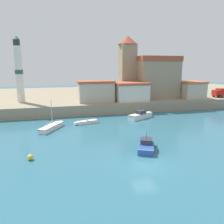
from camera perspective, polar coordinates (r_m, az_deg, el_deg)
ground_plane at (r=23.70m, az=8.54°, el=-13.37°), size 200.00×200.00×0.00m
quay_seawall at (r=64.50m, az=-6.73°, el=3.89°), size 120.00×40.00×2.25m
motorboat_white_0 at (r=43.08m, az=7.48°, el=-0.85°), size 5.91×4.10×2.48m
dinghy_white_1 at (r=39.09m, az=-6.63°, el=-2.62°), size 4.48×2.15×0.63m
sailboat_white_2 at (r=36.74m, az=-15.49°, el=-3.78°), size 4.12×5.88×4.72m
motorboat_blue_3 at (r=27.41m, az=8.93°, el=-8.60°), size 3.37×4.98×2.30m
mooring_buoy at (r=25.90m, az=-20.56°, el=-11.01°), size 0.63×0.63×0.63m
church at (r=59.84m, az=8.98°, el=9.55°), size 14.60×15.90×15.02m
lighthouse at (r=51.34m, az=-23.15°, el=9.85°), size 1.65×1.65×13.95m
harbor_shed_near_wharf at (r=48.76m, az=-4.27°, el=5.44°), size 8.00×4.41×4.61m
harbor_shed_mid_row at (r=50.79m, az=4.69°, el=5.45°), size 7.47×7.21×4.18m
harbor_shed_far_end at (r=57.96m, az=19.91°, el=5.56°), size 5.70×5.73×4.13m
truck_on_quay at (r=62.49m, az=26.70°, el=4.61°), size 4.41×2.37×2.20m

